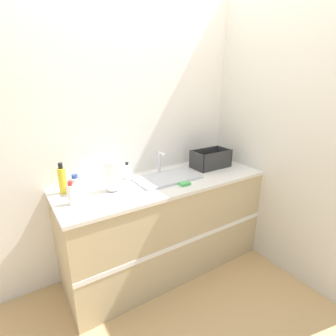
# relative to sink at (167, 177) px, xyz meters

# --- Properties ---
(ground_plane) EXTENTS (12.00, 12.00, 0.00)m
(ground_plane) POSITION_rel_sink_xyz_m (-0.04, -0.34, -0.91)
(ground_plane) COLOR tan
(wall_back) EXTENTS (4.25, 0.06, 2.60)m
(wall_back) POSITION_rel_sink_xyz_m (-0.04, 0.33, 0.39)
(wall_back) COLOR silver
(wall_back) RESTS_ON ground_plane
(wall_right) EXTENTS (0.06, 2.63, 2.60)m
(wall_right) POSITION_rel_sink_xyz_m (0.91, -0.02, 0.39)
(wall_right) COLOR beige
(wall_right) RESTS_ON ground_plane
(counter_cabinet) EXTENTS (1.87, 0.66, 0.90)m
(counter_cabinet) POSITION_rel_sink_xyz_m (-0.04, -0.02, -0.46)
(counter_cabinet) COLOR tan
(counter_cabinet) RESTS_ON ground_plane
(sink) EXTENTS (0.57, 0.32, 0.23)m
(sink) POSITION_rel_sink_xyz_m (0.00, 0.00, 0.00)
(sink) COLOR silver
(sink) RESTS_ON counter_cabinet
(paper_towel_roll) EXTENTS (0.12, 0.12, 0.24)m
(paper_towel_roll) POSITION_rel_sink_xyz_m (-0.50, 0.02, 0.11)
(paper_towel_roll) COLOR #4C4C51
(paper_towel_roll) RESTS_ON counter_cabinet
(dish_rack) EXTENTS (0.38, 0.22, 0.18)m
(dish_rack) POSITION_rel_sink_xyz_m (0.55, 0.04, 0.05)
(dish_rack) COLOR #2D2D2D
(dish_rack) RESTS_ON counter_cabinet
(bottle_clear) EXTENTS (0.08, 0.08, 0.16)m
(bottle_clear) POSITION_rel_sink_xyz_m (-0.77, 0.10, 0.06)
(bottle_clear) COLOR silver
(bottle_clear) RESTS_ON counter_cabinet
(bottle_white_spray) EXTENTS (0.06, 0.06, 0.18)m
(bottle_white_spray) POSITION_rel_sink_xyz_m (-0.84, -0.06, 0.06)
(bottle_white_spray) COLOR white
(bottle_white_spray) RESTS_ON counter_cabinet
(bottle_yellow) EXTENTS (0.06, 0.06, 0.25)m
(bottle_yellow) POSITION_rel_sink_xyz_m (-0.85, 0.18, 0.09)
(bottle_yellow) COLOR yellow
(bottle_yellow) RESTS_ON counter_cabinet
(soap_dispenser) EXTENTS (0.06, 0.06, 0.15)m
(soap_dispenser) POSITION_rel_sink_xyz_m (-0.30, 0.20, 0.05)
(soap_dispenser) COLOR silver
(soap_dispenser) RESTS_ON counter_cabinet
(sponge) EXTENTS (0.09, 0.06, 0.02)m
(sponge) POSITION_rel_sink_xyz_m (0.04, -0.21, -0.00)
(sponge) COLOR #4CB259
(sponge) RESTS_ON counter_cabinet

